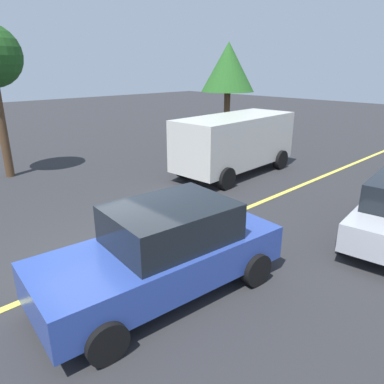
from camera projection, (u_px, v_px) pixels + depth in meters
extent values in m
plane|color=#2D2D30|center=(111.00, 265.00, 7.50)|extent=(80.00, 80.00, 0.00)
cube|color=#E0D14C|center=(210.00, 224.00, 9.45)|extent=(28.00, 0.16, 0.01)
cube|color=silver|center=(235.00, 140.00, 13.57)|extent=(5.29, 2.26, 1.82)
cube|color=black|center=(198.00, 137.00, 12.01)|extent=(0.25, 1.85, 0.80)
cylinder|color=black|center=(226.00, 178.00, 12.01)|extent=(0.77, 0.30, 0.76)
cylinder|color=black|center=(184.00, 167.00, 13.31)|extent=(0.77, 0.30, 0.76)
cylinder|color=black|center=(280.00, 160.00, 14.44)|extent=(0.77, 0.30, 0.76)
cylinder|color=black|center=(240.00, 152.00, 15.73)|extent=(0.77, 0.30, 0.76)
cube|color=#2D479E|center=(161.00, 260.00, 6.41)|extent=(4.64, 2.24, 0.67)
cube|color=black|center=(171.00, 222.00, 6.32)|extent=(2.30, 1.80, 0.67)
cylinder|color=black|center=(106.00, 342.00, 4.96)|extent=(0.66, 0.28, 0.64)
cylinder|color=black|center=(61.00, 283.00, 6.30)|extent=(0.66, 0.28, 0.64)
cylinder|color=black|center=(256.00, 269.00, 6.74)|extent=(0.66, 0.28, 0.64)
cylinder|color=black|center=(196.00, 236.00, 8.08)|extent=(0.66, 0.28, 0.64)
cylinder|color=black|center=(378.00, 202.00, 10.07)|extent=(0.66, 0.30, 0.64)
cylinder|color=black|center=(345.00, 239.00, 7.91)|extent=(0.66, 0.30, 0.64)
cylinder|color=#513823|center=(2.00, 127.00, 12.95)|extent=(0.31, 0.31, 3.70)
cylinder|color=#513823|center=(227.00, 118.00, 18.97)|extent=(0.32, 0.32, 2.71)
cone|color=#286023|center=(228.00, 67.00, 18.12)|extent=(2.72, 2.72, 2.42)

